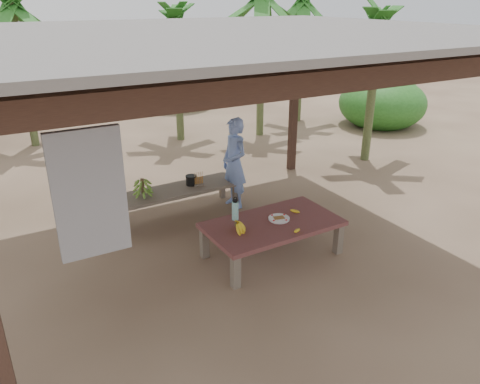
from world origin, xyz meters
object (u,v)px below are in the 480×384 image
work_table (272,227)px  plate (279,219)px  woman (234,163)px  ripe_banana_bunch (236,226)px  bench (173,193)px  cooking_pot (191,180)px  water_flask (235,210)px

work_table → plate: size_ratio=6.28×
woman → plate: bearing=-12.3°
work_table → ripe_banana_bunch: (-0.56, 0.00, 0.14)m
work_table → bench: 1.97m
bench → cooking_pot: (0.35, 0.05, 0.13)m
water_flask → cooking_pot: (0.05, 1.56, -0.11)m
plate → water_flask: (-0.51, 0.31, 0.12)m
bench → plate: plate is taller
ripe_banana_bunch → woman: size_ratio=0.16×
bench → plate: 2.00m
work_table → water_flask: size_ratio=5.47×
work_table → plate: plate is taller
water_flask → bench: bearing=101.2°
bench → water_flask: size_ratio=6.67×
water_flask → woman: woman is taller
bench → water_flask: water_flask is taller
water_flask → woman: size_ratio=0.22×
ripe_banana_bunch → plate: size_ratio=0.85×
bench → ripe_banana_bunch: (0.13, -1.83, 0.18)m
ripe_banana_bunch → woman: 1.93m
ripe_banana_bunch → cooking_pot: 1.90m
work_table → cooking_pot: 1.92m
work_table → plate: 0.14m
water_flask → ripe_banana_bunch: bearing=-117.8°
plate → work_table: bearing=-172.6°
ripe_banana_bunch → plate: bearing=0.9°
woman → cooking_pot: bearing=-109.5°
bench → work_table: bearing=-71.3°
water_flask → plate: bearing=-31.3°
work_table → water_flask: bearing=139.4°
bench → woman: size_ratio=1.46×
bench → cooking_pot: cooking_pot is taller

